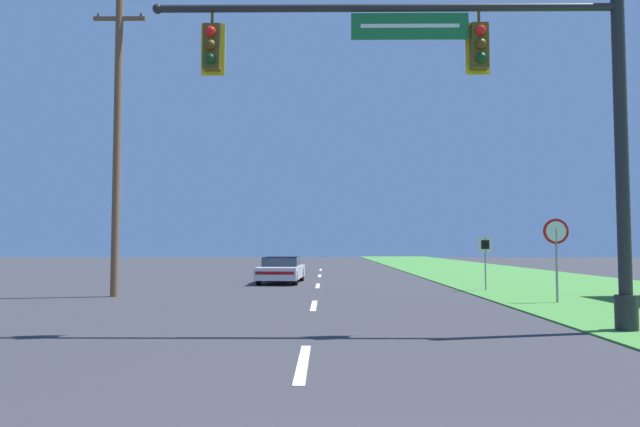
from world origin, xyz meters
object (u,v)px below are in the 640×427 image
object	(u,v)px
car_ahead	(281,270)
signal_mast	(500,105)
route_sign_post	(485,251)
utility_pole_near	(117,138)
stop_sign	(556,241)

from	to	relation	value
car_ahead	signal_mast	bearing A→B (deg)	-69.31
route_sign_post	signal_mast	bearing A→B (deg)	-103.77
signal_mast	car_ahead	bearing A→B (deg)	110.69
route_sign_post	utility_pole_near	world-z (taller)	utility_pole_near
car_ahead	utility_pole_near	world-z (taller)	utility_pole_near
utility_pole_near	signal_mast	bearing A→B (deg)	-35.81
signal_mast	route_sign_post	xyz separation A→B (m)	(2.52, 10.30, -3.09)
stop_sign	route_sign_post	bearing A→B (deg)	99.74
signal_mast	route_sign_post	world-z (taller)	signal_mast
route_sign_post	stop_sign	bearing A→B (deg)	-80.26
car_ahead	utility_pole_near	xyz separation A→B (m)	(-5.14, -7.18, 4.83)
signal_mast	utility_pole_near	bearing A→B (deg)	144.19
signal_mast	car_ahead	size ratio (longest dim) A/B	2.17
stop_sign	utility_pole_near	world-z (taller)	utility_pole_near
stop_sign	utility_pole_near	size ratio (longest dim) A/B	0.24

